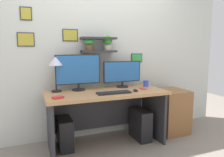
% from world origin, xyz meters
% --- Properties ---
extents(ground_plane, '(8.00, 8.00, 0.00)m').
position_xyz_m(ground_plane, '(0.00, 0.00, 0.00)').
color(ground_plane, gray).
extents(back_wall_assembly, '(4.40, 0.24, 2.70)m').
position_xyz_m(back_wall_assembly, '(-0.00, 0.44, 1.35)').
color(back_wall_assembly, silver).
rests_on(back_wall_assembly, ground).
extents(desk, '(1.60, 0.68, 0.75)m').
position_xyz_m(desk, '(0.00, 0.05, 0.54)').
color(desk, tan).
rests_on(desk, ground).
extents(monitor_left, '(0.61, 0.18, 0.49)m').
position_xyz_m(monitor_left, '(-0.33, 0.22, 1.01)').
color(monitor_left, black).
rests_on(monitor_left, desk).
extents(monitor_right, '(0.58, 0.18, 0.38)m').
position_xyz_m(monitor_right, '(0.33, 0.22, 0.96)').
color(monitor_right, black).
rests_on(monitor_right, desk).
extents(keyboard, '(0.44, 0.14, 0.02)m').
position_xyz_m(keyboard, '(0.04, -0.16, 0.76)').
color(keyboard, black).
rests_on(keyboard, desk).
extents(computer_mouse, '(0.06, 0.09, 0.03)m').
position_xyz_m(computer_mouse, '(0.36, -0.14, 0.77)').
color(computer_mouse, black).
rests_on(computer_mouse, desk).
extents(desk_lamp, '(0.18, 0.18, 0.47)m').
position_xyz_m(desk_lamp, '(-0.62, 0.22, 1.12)').
color(desk_lamp, black).
rests_on(desk_lamp, desk).
extents(cell_phone, '(0.09, 0.15, 0.01)m').
position_xyz_m(cell_phone, '(0.54, -0.02, 0.76)').
color(cell_phone, red).
rests_on(cell_phone, desk).
extents(coffee_mug, '(0.08, 0.08, 0.09)m').
position_xyz_m(coffee_mug, '(0.68, 0.13, 0.80)').
color(coffee_mug, blue).
rests_on(coffee_mug, desk).
extents(scissors_tray, '(0.14, 0.12, 0.02)m').
position_xyz_m(scissors_tray, '(-0.66, -0.18, 0.76)').
color(scissors_tray, red).
rests_on(scissors_tray, desk).
extents(drawer_cabinet, '(0.44, 0.50, 0.68)m').
position_xyz_m(drawer_cabinet, '(1.11, 0.08, 0.34)').
color(drawer_cabinet, brown).
rests_on(drawer_cabinet, ground).
extents(computer_tower_left, '(0.18, 0.40, 0.41)m').
position_xyz_m(computer_tower_left, '(-0.55, 0.12, 0.20)').
color(computer_tower_left, black).
rests_on(computer_tower_left, ground).
extents(computer_tower_right, '(0.18, 0.40, 0.44)m').
position_xyz_m(computer_tower_right, '(0.53, 0.01, 0.22)').
color(computer_tower_right, black).
rests_on(computer_tower_right, ground).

